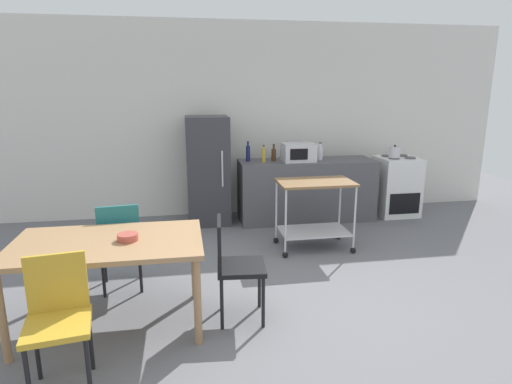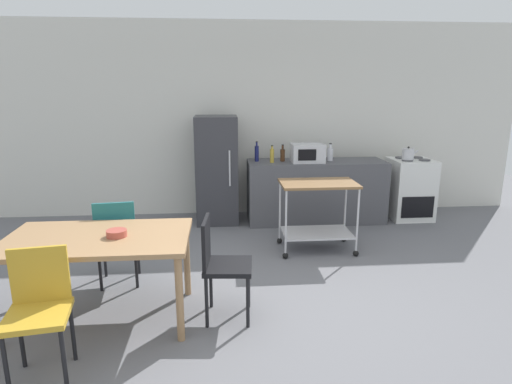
# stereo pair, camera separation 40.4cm
# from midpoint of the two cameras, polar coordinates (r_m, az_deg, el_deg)

# --- Properties ---
(ground_plane) EXTENTS (12.00, 12.00, 0.00)m
(ground_plane) POSITION_cam_midpoint_polar(r_m,az_deg,el_deg) (4.02, 1.57, -15.23)
(ground_plane) COLOR slate
(back_wall) EXTENTS (8.40, 0.12, 2.90)m
(back_wall) POSITION_cam_midpoint_polar(r_m,az_deg,el_deg) (6.70, -3.80, 9.47)
(back_wall) COLOR silver
(back_wall) RESTS_ON ground_plane
(kitchen_counter) EXTENTS (2.00, 0.64, 0.90)m
(kitchen_counter) POSITION_cam_midpoint_polar(r_m,az_deg,el_deg) (6.43, 4.91, 0.25)
(kitchen_counter) COLOR #4C4C51
(kitchen_counter) RESTS_ON ground_plane
(dining_table) EXTENTS (1.50, 0.90, 0.75)m
(dining_table) POSITION_cam_midpoint_polar(r_m,az_deg,el_deg) (3.76, -21.98, -7.20)
(dining_table) COLOR #A37A51
(dining_table) RESTS_ON ground_plane
(chair_black) EXTENTS (0.43, 0.43, 0.89)m
(chair_black) POSITION_cam_midpoint_polar(r_m,az_deg,el_deg) (3.67, -6.19, -9.27)
(chair_black) COLOR black
(chair_black) RESTS_ON ground_plane
(chair_mustard) EXTENTS (0.46, 0.46, 0.89)m
(chair_mustard) POSITION_cam_midpoint_polar(r_m,az_deg,el_deg) (3.25, -28.18, -14.14)
(chair_mustard) COLOR gold
(chair_mustard) RESTS_ON ground_plane
(chair_teal) EXTENTS (0.45, 0.45, 0.89)m
(chair_teal) POSITION_cam_midpoint_polar(r_m,az_deg,el_deg) (4.41, -20.15, -6.05)
(chair_teal) COLOR #1E666B
(chair_teal) RESTS_ON ground_plane
(stove_oven) EXTENTS (0.60, 0.61, 0.92)m
(stove_oven) POSITION_cam_midpoint_polar(r_m,az_deg,el_deg) (6.95, 16.51, 0.76)
(stove_oven) COLOR white
(stove_oven) RESTS_ON ground_plane
(refrigerator) EXTENTS (0.60, 0.63, 1.55)m
(refrigerator) POSITION_cam_midpoint_polar(r_m,az_deg,el_deg) (6.26, -8.23, 2.82)
(refrigerator) COLOR #333338
(refrigerator) RESTS_ON ground_plane
(kitchen_cart) EXTENTS (0.91, 0.57, 0.85)m
(kitchen_cart) POSITION_cam_midpoint_polar(r_m,az_deg,el_deg) (5.24, 5.61, -1.54)
(kitchen_cart) COLOR brown
(kitchen_cart) RESTS_ON ground_plane
(bottle_soy_sauce) EXTENTS (0.06, 0.06, 0.29)m
(bottle_soy_sauce) POSITION_cam_midpoint_polar(r_m,az_deg,el_deg) (6.22, -2.93, 5.16)
(bottle_soy_sauce) COLOR navy
(bottle_soy_sauce) RESTS_ON kitchen_counter
(bottle_hot_sauce) EXTENTS (0.06, 0.06, 0.25)m
(bottle_hot_sauce) POSITION_cam_midpoint_polar(r_m,az_deg,el_deg) (6.13, -0.86, 4.90)
(bottle_hot_sauce) COLOR gold
(bottle_hot_sauce) RESTS_ON kitchen_counter
(bottle_sparkling_water) EXTENTS (0.07, 0.07, 0.24)m
(bottle_sparkling_water) POSITION_cam_midpoint_polar(r_m,az_deg,el_deg) (6.25, 0.51, 5.00)
(bottle_sparkling_water) COLOR #4C2D19
(bottle_sparkling_water) RESTS_ON kitchen_counter
(microwave) EXTENTS (0.46, 0.35, 0.26)m
(microwave) POSITION_cam_midpoint_polar(r_m,az_deg,el_deg) (6.22, 3.81, 5.24)
(microwave) COLOR silver
(microwave) RESTS_ON kitchen_counter
(bottle_sesame_oil) EXTENTS (0.08, 0.08, 0.25)m
(bottle_sesame_oil) POSITION_cam_midpoint_polar(r_m,az_deg,el_deg) (6.40, 6.70, 5.17)
(bottle_sesame_oil) COLOR silver
(bottle_sesame_oil) RESTS_ON kitchen_counter
(fruit_bowl) EXTENTS (0.17, 0.17, 0.06)m
(fruit_bowl) POSITION_cam_midpoint_polar(r_m,az_deg,el_deg) (3.67, -19.71, -5.70)
(fruit_bowl) COLOR #B24C3F
(fruit_bowl) RESTS_ON dining_table
(kettle) EXTENTS (0.24, 0.17, 0.19)m
(kettle) POSITION_cam_midpoint_polar(r_m,az_deg,el_deg) (6.72, 16.28, 5.10)
(kettle) COLOR silver
(kettle) RESTS_ON stove_oven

